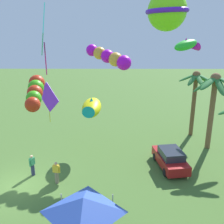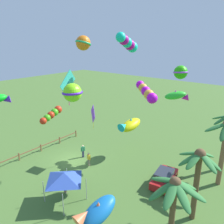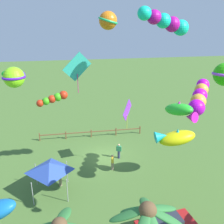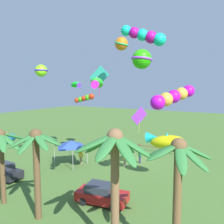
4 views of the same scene
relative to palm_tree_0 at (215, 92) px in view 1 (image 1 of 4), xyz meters
name	(u,v)px [view 1 (image 1 of 4)]	position (x,y,z in m)	size (l,w,h in m)	color
ground_plane	(19,186)	(6.03, -14.88, -5.16)	(120.00, 120.00, 0.00)	#476B2D
palm_tree_0	(215,92)	(0.00, 0.00, 0.00)	(3.85, 3.89, 6.76)	brown
palm_tree_3	(195,88)	(-3.06, -0.65, -0.30)	(3.15, 3.18, 6.49)	brown
parked_car_1	(170,158)	(3.45, -4.15, -4.41)	(4.11, 2.26, 1.51)	#A51919
spectator_0	(69,224)	(10.43, -10.68, -4.35)	(0.52, 0.36, 1.59)	gray
spectator_1	(57,172)	(5.63, -12.35, -4.35)	(0.29, 0.54, 1.59)	gray
spectator_2	(32,165)	(4.64, -14.31, -4.35)	(0.52, 0.35, 1.59)	#2D3351
festival_tent	(84,205)	(11.12, -9.80, -2.69)	(2.86, 2.86, 2.85)	#9E9EA3
kite_fish_0	(91,107)	(0.57, -10.35, -1.22)	(3.71, 1.73, 1.68)	yellow
kite_tube_2	(35,91)	(10.50, -11.69, 2.37)	(2.47, 0.98, 1.12)	red
kite_diamond_4	(43,30)	(8.52, -11.70, 4.79)	(2.28, 0.62, 3.26)	#30BAA6
kite_ball_5	(167,11)	(12.27, -6.83, 5.29)	(1.69, 1.69, 1.20)	#7FEA19
kite_ball_8	(164,22)	(0.53, -4.67, 5.51)	(2.03, 2.03, 1.31)	#27B50D
kite_tube_9	(109,57)	(-0.39, -8.83, 2.83)	(2.87, 3.79, 1.97)	#C40ED6
kite_diamond_10	(48,98)	(4.19, -12.90, 0.52)	(1.17, 1.70, 2.82)	#8E2EEA
kite_fish_11	(187,45)	(3.47, -3.63, 3.92)	(1.63, 2.17, 1.03)	green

